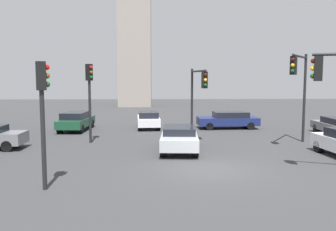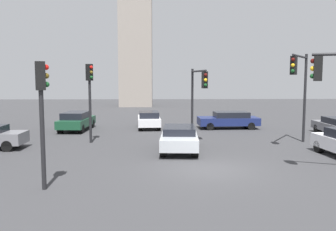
# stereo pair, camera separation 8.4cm
# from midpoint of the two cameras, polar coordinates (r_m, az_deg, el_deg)

# --- Properties ---
(ground_plane) EXTENTS (103.52, 103.52, 0.00)m
(ground_plane) POSITION_cam_midpoint_polar(r_m,az_deg,el_deg) (16.06, 6.52, -8.45)
(ground_plane) COLOR #38383A
(traffic_light_0) EXTENTS (0.67, 3.84, 4.61)m
(traffic_light_0) POSITION_cam_midpoint_polar(r_m,az_deg,el_deg) (23.31, 4.68, 4.38)
(traffic_light_0) COLOR black
(traffic_light_0) RESTS_ON ground_plane
(traffic_light_2) EXTENTS (0.48, 0.46, 4.82)m
(traffic_light_2) POSITION_cam_midpoint_polar(r_m,az_deg,el_deg) (22.46, -12.38, 4.28)
(traffic_light_2) COLOR black
(traffic_light_2) RESTS_ON ground_plane
(traffic_light_3) EXTENTS (2.12, 3.14, 5.43)m
(traffic_light_3) POSITION_cam_midpoint_polar(r_m,az_deg,el_deg) (22.22, 19.97, 5.37)
(traffic_light_3) COLOR black
(traffic_light_3) RESTS_ON ground_plane
(traffic_light_4) EXTENTS (0.49, 0.42, 4.56)m
(traffic_light_4) POSITION_cam_midpoint_polar(r_m,az_deg,el_deg) (13.39, -19.39, 2.27)
(traffic_light_4) COLOR black
(traffic_light_4) RESTS_ON ground_plane
(car_0) EXTENTS (2.20, 4.56, 1.33)m
(car_0) POSITION_cam_midpoint_polar(r_m,az_deg,el_deg) (19.74, 1.67, -3.52)
(car_0) COLOR #ADB2B7
(car_0) RESTS_ON ground_plane
(car_2) EXTENTS (2.16, 4.54, 1.42)m
(car_2) POSITION_cam_midpoint_polar(r_m,az_deg,el_deg) (28.22, -14.44, -0.79)
(car_2) COLOR #19472D
(car_2) RESTS_ON ground_plane
(car_5) EXTENTS (4.77, 2.14, 1.32)m
(car_5) POSITION_cam_midpoint_polar(r_m,az_deg,el_deg) (28.85, 9.44, -0.63)
(car_5) COLOR navy
(car_5) RESTS_ON ground_plane
(car_6) EXTENTS (1.94, 4.14, 1.33)m
(car_6) POSITION_cam_midpoint_polar(r_m,az_deg,el_deg) (28.65, -3.20, -0.61)
(car_6) COLOR silver
(car_6) RESTS_ON ground_plane
(skyline_tower) EXTENTS (4.51, 4.51, 23.70)m
(skyline_tower) POSITION_cam_midpoint_polar(r_m,az_deg,el_deg) (51.85, -5.35, 14.69)
(skyline_tower) COLOR gray
(skyline_tower) RESTS_ON ground_plane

